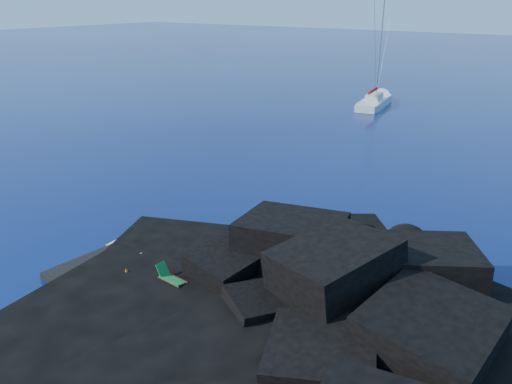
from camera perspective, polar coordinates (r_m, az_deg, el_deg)
ground at (r=28.96m, az=-19.97°, el=-7.60°), size 400.00×400.00×0.00m
headland at (r=23.17m, az=6.54°, el=-14.15°), size 24.00×24.00×3.60m
beach at (r=26.05m, az=-13.16°, el=-10.23°), size 9.08×6.86×0.70m
surf_foam at (r=28.47m, az=-5.77°, el=-6.83°), size 10.00×8.00×0.06m
sailboat at (r=68.44m, az=13.36°, el=9.54°), size 4.67×13.24×13.60m
deck_chair at (r=24.68m, az=-9.55°, el=-9.46°), size 1.58×0.77×1.06m
towel at (r=27.84m, az=-13.88°, el=-7.22°), size 1.99×1.62×0.05m
sunbather at (r=27.77m, az=-13.91°, el=-6.94°), size 1.72×1.24×0.25m
marker_cone at (r=26.03m, az=-14.59°, el=-8.88°), size 0.32×0.32×0.48m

